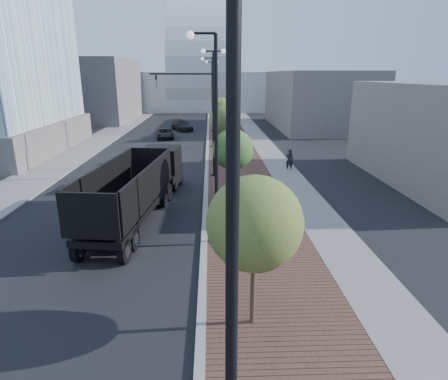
{
  "coord_description": "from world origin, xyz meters",
  "views": [
    {
      "loc": [
        0.36,
        -6.05,
        7.56
      ],
      "look_at": [
        1.0,
        12.0,
        2.0
      ],
      "focal_mm": 30.17,
      "sensor_mm": 36.0,
      "label": 1
    }
  ],
  "objects_px": {
    "dark_car_mid": "(165,133)",
    "white_sedan": "(129,185)",
    "pedestrian": "(289,160)",
    "dump_truck": "(148,182)"
  },
  "relations": [
    {
      "from": "pedestrian",
      "to": "white_sedan",
      "type": "bearing_deg",
      "value": 26.19
    },
    {
      "from": "dark_car_mid",
      "to": "white_sedan",
      "type": "bearing_deg",
      "value": -97.25
    },
    {
      "from": "dump_truck",
      "to": "dark_car_mid",
      "type": "height_order",
      "value": "dump_truck"
    },
    {
      "from": "white_sedan",
      "to": "pedestrian",
      "type": "relative_size",
      "value": 2.66
    },
    {
      "from": "white_sedan",
      "to": "dark_car_mid",
      "type": "height_order",
      "value": "white_sedan"
    },
    {
      "from": "white_sedan",
      "to": "dark_car_mid",
      "type": "relative_size",
      "value": 1.1
    },
    {
      "from": "dump_truck",
      "to": "dark_car_mid",
      "type": "relative_size",
      "value": 3.1
    },
    {
      "from": "white_sedan",
      "to": "dark_car_mid",
      "type": "bearing_deg",
      "value": 74.89
    },
    {
      "from": "dump_truck",
      "to": "white_sedan",
      "type": "xyz_separation_m",
      "value": [
        -1.48,
        1.44,
        -0.59
      ]
    },
    {
      "from": "white_sedan",
      "to": "dark_car_mid",
      "type": "distance_m",
      "value": 23.13
    }
  ]
}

